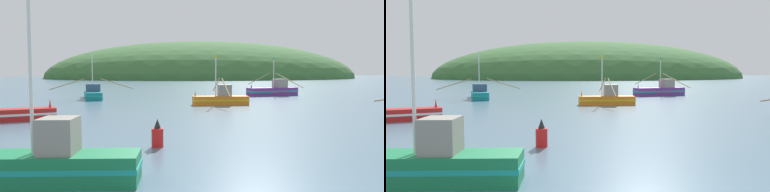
{
  "view_description": "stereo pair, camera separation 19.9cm",
  "coord_description": "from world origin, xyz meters",
  "views": [
    {
      "loc": [
        -7.52,
        -6.05,
        3.9
      ],
      "look_at": [
        1.75,
        29.4,
        1.4
      ],
      "focal_mm": 33.73,
      "sensor_mm": 36.0,
      "label": 1
    },
    {
      "loc": [
        -7.33,
        -6.1,
        3.9
      ],
      "look_at": [
        1.75,
        29.4,
        1.4
      ],
      "focal_mm": 33.73,
      "sensor_mm": 36.0,
      "label": 2
    }
  ],
  "objects": [
    {
      "name": "hill_far_center",
      "position": [
        56.14,
        208.63,
        0.0
      ],
      "size": [
        185.34,
        148.27,
        43.5
      ],
      "primitive_type": "ellipsoid",
      "color": "#386633",
      "rests_on": "ground"
    },
    {
      "name": "fishing_boat_orange",
      "position": [
        6.4,
        33.71,
        0.74
      ],
      "size": [
        6.72,
        10.68,
        5.74
      ],
      "rotation": [
        0.0,
        0.0,
        2.99
      ],
      "color": "orange",
      "rests_on": "ground"
    },
    {
      "name": "fishing_boat_green",
      "position": [
        -9.27,
        7.11,
        0.71
      ],
      "size": [
        6.73,
        3.12,
        7.11
      ],
      "rotation": [
        0.0,
        0.0,
        2.92
      ],
      "color": "#197A47",
      "rests_on": "ground"
    },
    {
      "name": "fishing_boat_purple",
      "position": [
        19.82,
        46.67,
        0.88
      ],
      "size": [
        8.58,
        15.66,
        6.0
      ],
      "rotation": [
        0.0,
        0.0,
        3.24
      ],
      "color": "#6B2D84",
      "rests_on": "ground"
    },
    {
      "name": "fishing_boat_teal",
      "position": [
        -8.26,
        47.57,
        0.7
      ],
      "size": [
        11.62,
        9.22,
        6.71
      ],
      "rotation": [
        0.0,
        0.0,
        1.63
      ],
      "color": "#147F84",
      "rests_on": "ground"
    },
    {
      "name": "channel_buoy",
      "position": [
        -4.59,
        12.24,
        0.6
      ],
      "size": [
        0.61,
        0.61,
        1.46
      ],
      "color": "red",
      "rests_on": "ground"
    }
  ]
}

